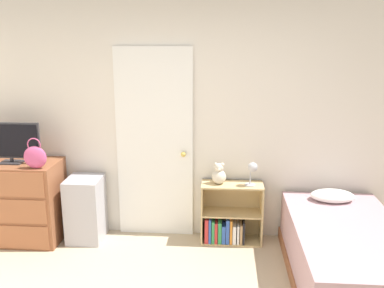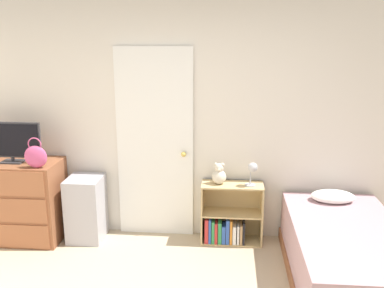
{
  "view_description": "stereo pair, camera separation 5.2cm",
  "coord_description": "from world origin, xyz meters",
  "px_view_note": "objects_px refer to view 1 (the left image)",
  "views": [
    {
      "loc": [
        0.35,
        -2.37,
        2.22
      ],
      "look_at": [
        0.03,
        1.85,
        1.12
      ],
      "focal_mm": 40.0,
      "sensor_mm": 36.0,
      "label": 1
    },
    {
      "loc": [
        0.41,
        -2.37,
        2.22
      ],
      "look_at": [
        0.03,
        1.85,
        1.12
      ],
      "focal_mm": 40.0,
      "sensor_mm": 36.0,
      "label": 2
    }
  ],
  "objects_px": {
    "bookshelf": "(228,220)",
    "storage_bin": "(86,209)",
    "tv": "(10,142)",
    "bed": "(347,256)",
    "dresser": "(18,201)",
    "teddy_bear": "(219,175)",
    "handbag": "(35,157)",
    "desk_lamp": "(252,170)"
  },
  "relations": [
    {
      "from": "dresser",
      "to": "handbag",
      "type": "relative_size",
      "value": 2.9
    },
    {
      "from": "tv",
      "to": "bed",
      "type": "bearing_deg",
      "value": -10.3
    },
    {
      "from": "tv",
      "to": "bookshelf",
      "type": "relative_size",
      "value": 0.98
    },
    {
      "from": "storage_bin",
      "to": "bed",
      "type": "xyz_separation_m",
      "value": [
        2.61,
        -0.69,
        -0.07
      ]
    },
    {
      "from": "teddy_bear",
      "to": "dresser",
      "type": "bearing_deg",
      "value": -176.71
    },
    {
      "from": "dresser",
      "to": "tv",
      "type": "height_order",
      "value": "tv"
    },
    {
      "from": "teddy_bear",
      "to": "storage_bin",
      "type": "bearing_deg",
      "value": -177.47
    },
    {
      "from": "storage_bin",
      "to": "desk_lamp",
      "type": "relative_size",
      "value": 2.76
    },
    {
      "from": "teddy_bear",
      "to": "desk_lamp",
      "type": "height_order",
      "value": "desk_lamp"
    },
    {
      "from": "bookshelf",
      "to": "bed",
      "type": "bearing_deg",
      "value": -35.32
    },
    {
      "from": "handbag",
      "to": "bed",
      "type": "relative_size",
      "value": 0.18
    },
    {
      "from": "handbag",
      "to": "bookshelf",
      "type": "xyz_separation_m",
      "value": [
        1.96,
        0.3,
        -0.77
      ]
    },
    {
      "from": "storage_bin",
      "to": "teddy_bear",
      "type": "bearing_deg",
      "value": 2.53
    },
    {
      "from": "bookshelf",
      "to": "desk_lamp",
      "type": "height_order",
      "value": "desk_lamp"
    },
    {
      "from": "handbag",
      "to": "teddy_bear",
      "type": "xyz_separation_m",
      "value": [
        1.85,
        0.31,
        -0.25
      ]
    },
    {
      "from": "dresser",
      "to": "bed",
      "type": "bearing_deg",
      "value": -10.65
    },
    {
      "from": "tv",
      "to": "desk_lamp",
      "type": "xyz_separation_m",
      "value": [
        2.53,
        0.1,
        -0.27
      ]
    },
    {
      "from": "teddy_bear",
      "to": "bed",
      "type": "distance_m",
      "value": 1.47
    },
    {
      "from": "storage_bin",
      "to": "bookshelf",
      "type": "relative_size",
      "value": 1.07
    },
    {
      "from": "tv",
      "to": "handbag",
      "type": "height_order",
      "value": "tv"
    },
    {
      "from": "handbag",
      "to": "desk_lamp",
      "type": "xyz_separation_m",
      "value": [
        2.2,
        0.27,
        -0.17
      ]
    },
    {
      "from": "handbag",
      "to": "bookshelf",
      "type": "bearing_deg",
      "value": 8.82
    },
    {
      "from": "bed",
      "to": "tv",
      "type": "bearing_deg",
      "value": 169.7
    },
    {
      "from": "tv",
      "to": "desk_lamp",
      "type": "height_order",
      "value": "tv"
    },
    {
      "from": "handbag",
      "to": "storage_bin",
      "type": "relative_size",
      "value": 0.45
    },
    {
      "from": "bed",
      "to": "teddy_bear",
      "type": "bearing_deg",
      "value": 147.12
    },
    {
      "from": "tv",
      "to": "bed",
      "type": "distance_m",
      "value": 3.51
    },
    {
      "from": "tv",
      "to": "teddy_bear",
      "type": "xyz_separation_m",
      "value": [
        2.18,
        0.14,
        -0.35
      ]
    },
    {
      "from": "bookshelf",
      "to": "handbag",
      "type": "bearing_deg",
      "value": -171.18
    },
    {
      "from": "dresser",
      "to": "tv",
      "type": "relative_size",
      "value": 1.42
    },
    {
      "from": "teddy_bear",
      "to": "bed",
      "type": "bearing_deg",
      "value": -32.88
    },
    {
      "from": "tv",
      "to": "handbag",
      "type": "bearing_deg",
      "value": -25.85
    },
    {
      "from": "storage_bin",
      "to": "bed",
      "type": "height_order",
      "value": "storage_bin"
    },
    {
      "from": "dresser",
      "to": "teddy_bear",
      "type": "relative_size",
      "value": 3.98
    },
    {
      "from": "bed",
      "to": "bookshelf",
      "type": "bearing_deg",
      "value": 144.68
    },
    {
      "from": "handbag",
      "to": "bed",
      "type": "xyz_separation_m",
      "value": [
        3.02,
        -0.45,
        -0.73
      ]
    },
    {
      "from": "bookshelf",
      "to": "storage_bin",
      "type": "bearing_deg",
      "value": -177.75
    },
    {
      "from": "tv",
      "to": "handbag",
      "type": "xyz_separation_m",
      "value": [
        0.33,
        -0.16,
        -0.11
      ]
    },
    {
      "from": "handbag",
      "to": "tv",
      "type": "bearing_deg",
      "value": 154.15
    },
    {
      "from": "desk_lamp",
      "to": "bookshelf",
      "type": "bearing_deg",
      "value": 170.94
    },
    {
      "from": "tv",
      "to": "teddy_bear",
      "type": "distance_m",
      "value": 2.22
    },
    {
      "from": "dresser",
      "to": "tv",
      "type": "distance_m",
      "value": 0.67
    }
  ]
}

